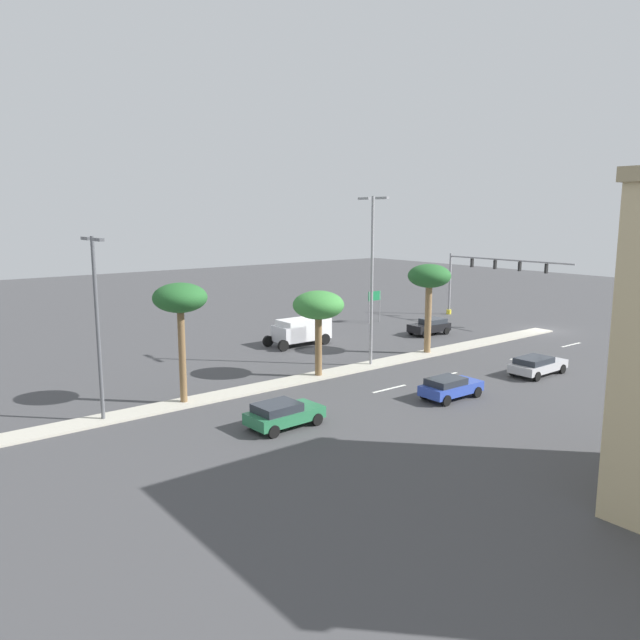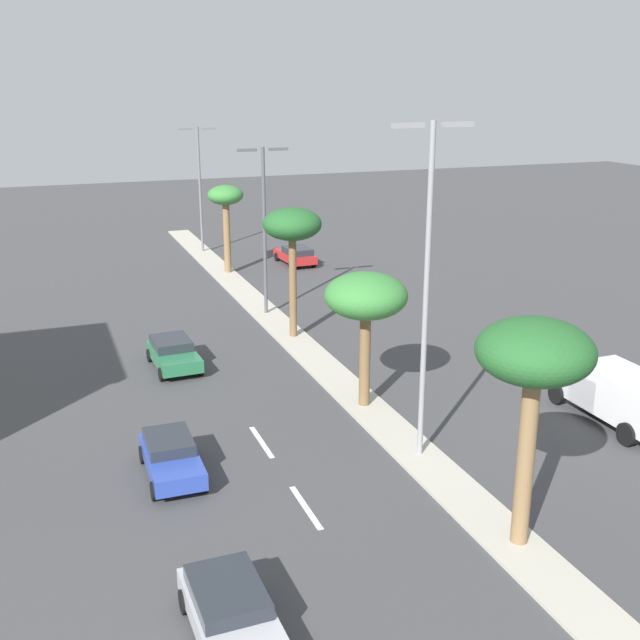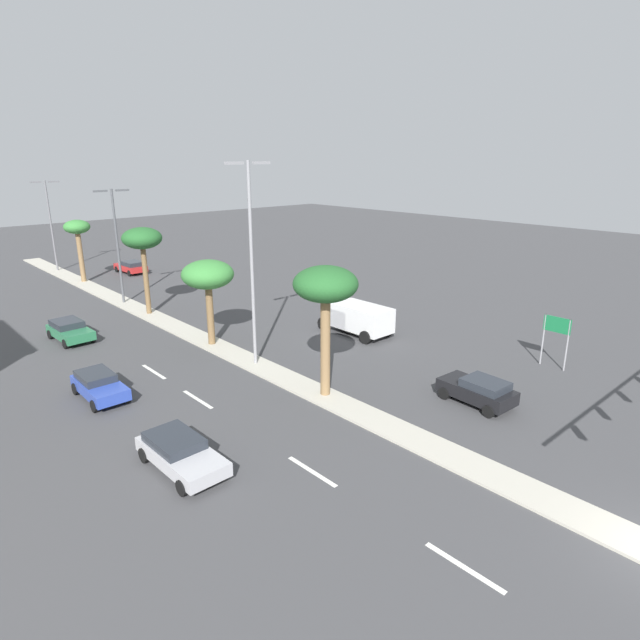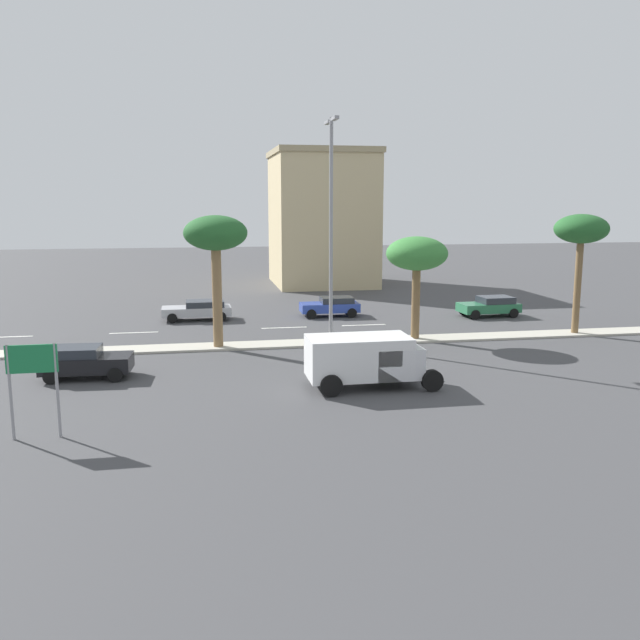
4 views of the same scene
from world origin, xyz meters
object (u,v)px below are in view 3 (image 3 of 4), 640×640
at_px(sedan_green_trailing, 70,330).
at_px(palm_tree_outboard, 208,276).
at_px(street_lamp_center, 251,252).
at_px(box_truck, 358,318).
at_px(sedan_blue_front, 99,385).
at_px(palm_tree_center, 326,288).
at_px(palm_tree_leading, 77,231).
at_px(street_lamp_inboard, 117,237).
at_px(sedan_silver_mid, 180,452).
at_px(sedan_red_right, 131,267).
at_px(sedan_black_leading, 478,390).
at_px(street_lamp_mid, 50,218).
at_px(directional_road_sign, 556,331).
at_px(palm_tree_far, 142,240).

bearing_deg(sedan_green_trailing, palm_tree_outboard, -48.37).
height_order(street_lamp_center, box_truck, street_lamp_center).
relative_size(sedan_blue_front, box_truck, 0.73).
xyz_separation_m(palm_tree_center, palm_tree_leading, (0.17, 35.85, -0.65)).
relative_size(street_lamp_center, sedan_blue_front, 3.00).
bearing_deg(street_lamp_inboard, sedan_silver_mid, -108.44).
distance_m(palm_tree_leading, street_lamp_center, 29.82).
bearing_deg(street_lamp_inboard, sedan_blue_front, -116.44).
xyz_separation_m(palm_tree_outboard, sedan_silver_mid, (-8.73, -11.89, -4.05)).
distance_m(sedan_red_right, box_truck, 31.12).
height_order(palm_tree_leading, sedan_red_right, palm_tree_leading).
distance_m(sedan_black_leading, sedan_green_trailing, 27.13).
bearing_deg(palm_tree_center, box_truck, 34.31).
bearing_deg(sedan_blue_front, palm_tree_center, -41.49).
xyz_separation_m(palm_tree_center, street_lamp_mid, (0.02, 43.50, -0.09)).
bearing_deg(palm_tree_center, directional_road_sign, -26.29).
bearing_deg(sedan_blue_front, street_lamp_inboard, 63.56).
height_order(street_lamp_mid, sedan_silver_mid, street_lamp_mid).
relative_size(directional_road_sign, sedan_blue_front, 0.80).
xyz_separation_m(sedan_blue_front, sedan_silver_mid, (-0.09, -8.82, -0.01)).
bearing_deg(street_lamp_center, box_truck, -0.97).
relative_size(street_lamp_mid, sedan_green_trailing, 2.39).
xyz_separation_m(directional_road_sign, street_lamp_inboard, (-12.96, 31.56, 3.42)).
height_order(sedan_blue_front, sedan_silver_mid, sedan_blue_front).
bearing_deg(sedan_blue_front, sedan_black_leading, -44.72).
bearing_deg(box_truck, sedan_black_leading, -106.87).
bearing_deg(street_lamp_center, palm_tree_far, 89.87).
bearing_deg(street_lamp_mid, street_lamp_inboard, -90.68).
xyz_separation_m(palm_tree_center, sedan_red_right, (5.60, 36.90, -5.13)).
xyz_separation_m(palm_tree_outboard, sedan_green_trailing, (-6.65, 7.48, -4.02)).
relative_size(sedan_red_right, sedan_silver_mid, 0.97).
bearing_deg(directional_road_sign, palm_tree_outboard, 127.03).
height_order(directional_road_sign, palm_tree_outboard, palm_tree_outboard).
distance_m(palm_tree_leading, sedan_blue_front, 29.77).
relative_size(palm_tree_center, palm_tree_leading, 1.12).
bearing_deg(box_truck, sedan_silver_mid, -158.59).
distance_m(palm_tree_outboard, street_lamp_mid, 32.61).
bearing_deg(box_truck, street_lamp_center, 179.03).
distance_m(palm_tree_far, sedan_blue_front, 16.35).
xyz_separation_m(directional_road_sign, palm_tree_center, (-12.77, 6.31, 3.56)).
height_order(sedan_black_leading, sedan_green_trailing, sedan_black_leading).
bearing_deg(palm_tree_leading, palm_tree_center, -90.28).
relative_size(palm_tree_leading, street_lamp_mid, 0.64).
relative_size(street_lamp_center, street_lamp_inboard, 1.24).
bearing_deg(palm_tree_center, sedan_red_right, 81.37).
bearing_deg(street_lamp_center, street_lamp_mid, 89.79).
xyz_separation_m(sedan_green_trailing, sedan_silver_mid, (-2.08, -19.37, -0.03)).
xyz_separation_m(palm_tree_center, sedan_silver_mid, (-8.95, -0.99, -5.16)).
xyz_separation_m(street_lamp_center, box_truck, (8.81, -0.15, -5.68)).
height_order(sedan_blue_front, sedan_black_leading, sedan_black_leading).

